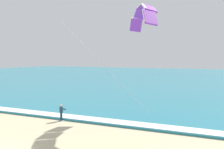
{
  "coord_description": "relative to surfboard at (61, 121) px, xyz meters",
  "views": [
    {
      "loc": [
        15.96,
        -11.86,
        6.38
      ],
      "look_at": [
        3.69,
        14.07,
        4.49
      ],
      "focal_mm": 43.16,
      "sensor_mm": 36.0,
      "label": 1
    }
  ],
  "objects": [
    {
      "name": "surf_foam",
      "position": [
        -0.12,
        1.25,
        0.19
      ],
      "size": [
        200.0,
        1.71,
        0.04
      ],
      "primitive_type": "cube",
      "color": "white",
      "rests_on": "sea"
    },
    {
      "name": "sea",
      "position": [
        -0.12,
        60.25,
        0.07
      ],
      "size": [
        200.0,
        120.0,
        0.2
      ],
      "primitive_type": "cube",
      "color": "teal",
      "rests_on": "ground"
    },
    {
      "name": "surfboard",
      "position": [
        0.0,
        0.0,
        0.0
      ],
      "size": [
        1.05,
        1.44,
        0.09
      ],
      "color": "white",
      "rests_on": "ground"
    },
    {
      "name": "kitesurfer",
      "position": [
        0.01,
        0.02,
        0.91
      ],
      "size": [
        0.67,
        0.67,
        1.69
      ],
      "color": "#143347",
      "rests_on": "ground"
    },
    {
      "name": "kite_primary",
      "position": [
        6.94,
        4.53,
        10.6
      ],
      "size": [
        9.38,
        7.24,
        10.46
      ],
      "color": "purple"
    }
  ]
}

